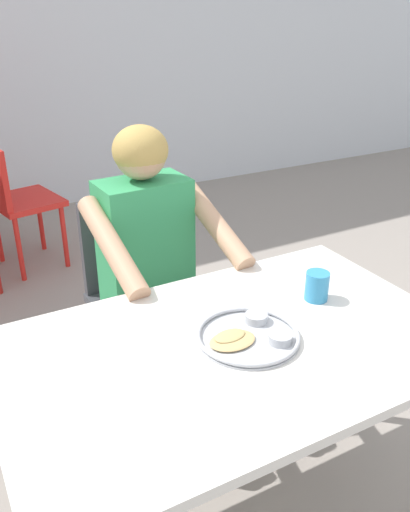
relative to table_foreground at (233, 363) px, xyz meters
name	(u,v)px	position (x,y,z in m)	size (l,w,h in m)	color
table_foreground	(233,363)	(0.00, 0.00, 0.00)	(1.28, 0.80, 0.74)	silver
thali_tray	(249,335)	(0.05, 0.00, 0.08)	(0.29, 0.29, 0.03)	#B7BABF
drinking_cup	(317,285)	(0.35, 0.08, 0.12)	(0.07, 0.07, 0.09)	#338CBF
chair_foreground	(135,284)	(0.04, 0.87, -0.17)	(0.41, 0.42, 0.86)	#3F3F44
diner_foreground	(156,257)	(0.05, 0.65, 0.05)	(0.51, 0.57, 1.19)	#3C3C3C
chair_red_right	(13,195)	(-0.20, 2.32, -0.17)	(0.47, 0.51, 0.83)	red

